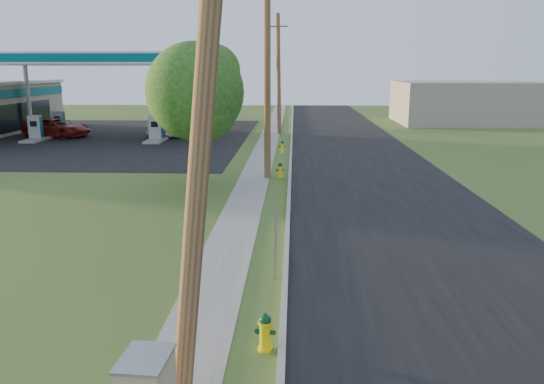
{
  "coord_description": "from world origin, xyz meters",
  "views": [
    {
      "loc": [
        0.7,
        -8.55,
        5.27
      ],
      "look_at": [
        0.0,
        8.0,
        1.4
      ],
      "focal_mm": 35.0,
      "sensor_mm": 36.0,
      "label": 1
    }
  ],
  "objects_px": {
    "car_red": "(57,128)",
    "fuel_pump_ne": "(156,132)",
    "hydrant_far": "(282,147)",
    "price_pylon": "(204,66)",
    "tree_verge": "(197,96)",
    "utility_pole_far": "(279,74)",
    "fuel_pump_se": "(168,126)",
    "car_silver": "(174,129)",
    "utility_pole_mid": "(267,75)",
    "tree_lot": "(215,73)",
    "fuel_pump_sw": "(59,126)",
    "hydrant_near": "(265,332)",
    "utility_pole_near": "(203,102)",
    "fuel_pump_nw": "(36,131)",
    "hydrant_mid": "(280,170)"
  },
  "relations": [
    {
      "from": "car_red",
      "to": "hydrant_far",
      "type": "bearing_deg",
      "value": -97.51
    },
    {
      "from": "car_silver",
      "to": "fuel_pump_ne",
      "type": "bearing_deg",
      "value": 144.96
    },
    {
      "from": "utility_pole_mid",
      "to": "fuel_pump_sw",
      "type": "relative_size",
      "value": 3.06
    },
    {
      "from": "utility_pole_far",
      "to": "fuel_pump_se",
      "type": "distance_m",
      "value": 9.84
    },
    {
      "from": "utility_pole_near",
      "to": "utility_pole_far",
      "type": "bearing_deg",
      "value": 90.0
    },
    {
      "from": "price_pylon",
      "to": "tree_verge",
      "type": "xyz_separation_m",
      "value": [
        1.02,
        -8.15,
        -1.3
      ]
    },
    {
      "from": "hydrant_near",
      "to": "utility_pole_mid",
      "type": "bearing_deg",
      "value": 92.73
    },
    {
      "from": "tree_verge",
      "to": "car_red",
      "type": "xyz_separation_m",
      "value": [
        -14.44,
        17.95,
        -3.4
      ]
    },
    {
      "from": "fuel_pump_se",
      "to": "price_pylon",
      "type": "xyz_separation_m",
      "value": [
        5.0,
        -11.5,
        4.71
      ]
    },
    {
      "from": "price_pylon",
      "to": "fuel_pump_ne",
      "type": "bearing_deg",
      "value": 123.69
    },
    {
      "from": "utility_pole_near",
      "to": "fuel_pump_sw",
      "type": "height_order",
      "value": "utility_pole_near"
    },
    {
      "from": "hydrant_far",
      "to": "price_pylon",
      "type": "bearing_deg",
      "value": -151.61
    },
    {
      "from": "fuel_pump_ne",
      "to": "car_silver",
      "type": "xyz_separation_m",
      "value": [
        0.89,
        2.08,
        -0.01
      ]
    },
    {
      "from": "fuel_pump_nw",
      "to": "hydrant_far",
      "type": "height_order",
      "value": "fuel_pump_nw"
    },
    {
      "from": "fuel_pump_ne",
      "to": "fuel_pump_sw",
      "type": "relative_size",
      "value": 1.0
    },
    {
      "from": "fuel_pump_ne",
      "to": "fuel_pump_se",
      "type": "relative_size",
      "value": 1.0
    },
    {
      "from": "fuel_pump_ne",
      "to": "tree_lot",
      "type": "height_order",
      "value": "tree_lot"
    },
    {
      "from": "tree_verge",
      "to": "hydrant_mid",
      "type": "height_order",
      "value": "tree_verge"
    },
    {
      "from": "utility_pole_far",
      "to": "fuel_pump_sw",
      "type": "bearing_deg",
      "value": -176.8
    },
    {
      "from": "utility_pole_far",
      "to": "car_silver",
      "type": "xyz_separation_m",
      "value": [
        -8.01,
        -2.93,
        -4.09
      ]
    },
    {
      "from": "tree_lot",
      "to": "fuel_pump_nw",
      "type": "bearing_deg",
      "value": -131.94
    },
    {
      "from": "utility_pole_near",
      "to": "tree_verge",
      "type": "xyz_separation_m",
      "value": [
        -2.88,
        15.35,
        -0.67
      ]
    },
    {
      "from": "hydrant_mid",
      "to": "car_red",
      "type": "bearing_deg",
      "value": 139.75
    },
    {
      "from": "hydrant_near",
      "to": "car_silver",
      "type": "height_order",
      "value": "car_silver"
    },
    {
      "from": "car_red",
      "to": "tree_lot",
      "type": "bearing_deg",
      "value": -31.13
    },
    {
      "from": "utility_pole_mid",
      "to": "hydrant_far",
      "type": "height_order",
      "value": "utility_pole_mid"
    },
    {
      "from": "utility_pole_mid",
      "to": "tree_lot",
      "type": "distance_m",
      "value": 26.68
    },
    {
      "from": "tree_lot",
      "to": "hydrant_mid",
      "type": "distance_m",
      "value": 27.1
    },
    {
      "from": "fuel_pump_se",
      "to": "hydrant_far",
      "type": "bearing_deg",
      "value": -43.89
    },
    {
      "from": "utility_pole_far",
      "to": "price_pylon",
      "type": "xyz_separation_m",
      "value": [
        -3.9,
        -12.5,
        0.63
      ]
    },
    {
      "from": "car_red",
      "to": "fuel_pump_ne",
      "type": "bearing_deg",
      "value": -90.32
    },
    {
      "from": "hydrant_mid",
      "to": "utility_pole_near",
      "type": "bearing_deg",
      "value": -91.97
    },
    {
      "from": "price_pylon",
      "to": "hydrant_near",
      "type": "xyz_separation_m",
      "value": [
        4.68,
        -21.85,
        -5.06
      ]
    },
    {
      "from": "utility_pole_mid",
      "to": "tree_lot",
      "type": "height_order",
      "value": "utility_pole_mid"
    },
    {
      "from": "hydrant_near",
      "to": "tree_lot",
      "type": "bearing_deg",
      "value": 99.49
    },
    {
      "from": "tree_lot",
      "to": "car_silver",
      "type": "bearing_deg",
      "value": -99.02
    },
    {
      "from": "price_pylon",
      "to": "hydrant_mid",
      "type": "relative_size",
      "value": 8.94
    },
    {
      "from": "hydrant_far",
      "to": "fuel_pump_nw",
      "type": "bearing_deg",
      "value": 164.57
    },
    {
      "from": "hydrant_near",
      "to": "car_silver",
      "type": "relative_size",
      "value": 0.18
    },
    {
      "from": "hydrant_far",
      "to": "car_silver",
      "type": "distance_m",
      "value": 11.17
    },
    {
      "from": "utility_pole_far",
      "to": "fuel_pump_ne",
      "type": "distance_m",
      "value": 10.99
    },
    {
      "from": "fuel_pump_sw",
      "to": "utility_pole_mid",
      "type": "bearing_deg",
      "value": -43.52
    },
    {
      "from": "fuel_pump_ne",
      "to": "tree_lot",
      "type": "xyz_separation_m",
      "value": [
        2.61,
        12.93,
        4.15
      ]
    },
    {
      "from": "utility_pole_mid",
      "to": "fuel_pump_ne",
      "type": "relative_size",
      "value": 3.06
    },
    {
      "from": "car_red",
      "to": "utility_pole_far",
      "type": "bearing_deg",
      "value": -66.18
    },
    {
      "from": "fuel_pump_nw",
      "to": "hydrant_far",
      "type": "xyz_separation_m",
      "value": [
        18.45,
        -5.09,
        -0.32
      ]
    },
    {
      "from": "fuel_pump_nw",
      "to": "fuel_pump_se",
      "type": "bearing_deg",
      "value": 23.96
    },
    {
      "from": "tree_verge",
      "to": "hydrant_far",
      "type": "bearing_deg",
      "value": 71.96
    },
    {
      "from": "fuel_pump_ne",
      "to": "car_silver",
      "type": "height_order",
      "value": "fuel_pump_ne"
    },
    {
      "from": "fuel_pump_se",
      "to": "tree_lot",
      "type": "height_order",
      "value": "tree_lot"
    }
  ]
}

